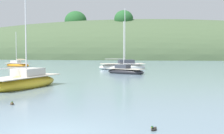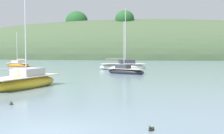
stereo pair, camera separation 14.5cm
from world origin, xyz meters
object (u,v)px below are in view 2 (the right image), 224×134
Objects in this scene: sailboat_orange_cutter at (24,82)px; duck_lone_right at (151,129)px; sailboat_cream_ketch at (18,64)px; duck_straggler at (11,104)px; sailboat_blue_center at (125,71)px; sailboat_red_portside at (123,66)px.

sailboat_orange_cutter is 15.39m from duck_lone_right.
duck_straggler is (14.74, -35.45, -0.26)m from sailboat_cream_ketch.
sailboat_blue_center is 0.71× the size of sailboat_red_portside.
sailboat_orange_cutter is at bearing -66.11° from sailboat_cream_ketch.
sailboat_blue_center is 22.42m from duck_straggler.
sailboat_red_portside is at bearing 96.56° from duck_lone_right.
sailboat_blue_center is 23.41m from sailboat_cream_ketch.
sailboat_orange_cutter reaches higher than duck_straggler.
sailboat_blue_center reaches higher than sailboat_cream_ketch.
sailboat_blue_center is at bearing 96.53° from duck_lone_right.
sailboat_cream_ketch is at bearing 163.64° from sailboat_red_portside.
sailboat_orange_cutter reaches higher than sailboat_cream_ketch.
duck_lone_right is at bearing -61.01° from sailboat_cream_ketch.
sailboat_cream_ketch reaches higher than duck_straggler.
duck_lone_right is (3.04, -26.59, -0.27)m from sailboat_blue_center.
duck_lone_right is (9.73, -11.92, -0.38)m from sailboat_orange_cutter.
sailboat_red_portside is (18.20, -5.34, 0.10)m from sailboat_cream_ketch.
sailboat_blue_center is 26.77m from duck_lone_right.
sailboat_cream_ketch is at bearing 113.89° from sailboat_orange_cutter.
sailboat_red_portside is 21.83× the size of duck_lone_right.
sailboat_blue_center reaches higher than duck_lone_right.
sailboat_red_portside is (5.74, 22.80, -0.02)m from sailboat_orange_cutter.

